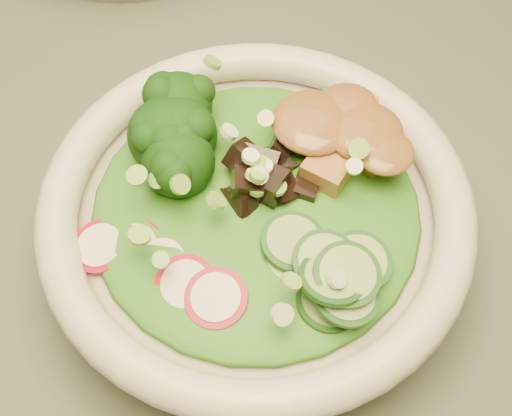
% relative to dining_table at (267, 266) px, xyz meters
% --- Properties ---
extents(dining_table, '(1.20, 0.80, 0.75)m').
position_rel_dining_table_xyz_m(dining_table, '(0.00, 0.00, 0.00)').
color(dining_table, black).
rests_on(dining_table, ground).
extents(salad_bowl, '(0.28, 0.28, 0.08)m').
position_rel_dining_table_xyz_m(salad_bowl, '(0.01, -0.05, 0.16)').
color(salad_bowl, silver).
rests_on(salad_bowl, dining_table).
extents(lettuce_bed, '(0.21, 0.21, 0.03)m').
position_rel_dining_table_xyz_m(lettuce_bed, '(0.01, -0.05, 0.18)').
color(lettuce_bed, '#215912').
rests_on(lettuce_bed, salad_bowl).
extents(broccoli_florets, '(0.10, 0.09, 0.05)m').
position_rel_dining_table_xyz_m(broccoli_florets, '(-0.05, -0.02, 0.19)').
color(broccoli_florets, black).
rests_on(broccoli_florets, salad_bowl).
extents(radish_slices, '(0.12, 0.07, 0.02)m').
position_rel_dining_table_xyz_m(radish_slices, '(-0.02, -0.11, 0.18)').
color(radish_slices, maroon).
rests_on(radish_slices, salad_bowl).
extents(cucumber_slices, '(0.09, 0.09, 0.04)m').
position_rel_dining_table_xyz_m(cucumber_slices, '(0.07, -0.08, 0.19)').
color(cucumber_slices, '#8BBE69').
rests_on(cucumber_slices, salad_bowl).
extents(mushroom_heap, '(0.09, 0.09, 0.04)m').
position_rel_dining_table_xyz_m(mushroom_heap, '(0.02, -0.04, 0.19)').
color(mushroom_heap, black).
rests_on(mushroom_heap, salad_bowl).
extents(tofu_cubes, '(0.11, 0.09, 0.04)m').
position_rel_dining_table_xyz_m(tofu_cubes, '(0.04, 0.01, 0.19)').
color(tofu_cubes, '#A06835').
rests_on(tofu_cubes, salad_bowl).
extents(peanut_sauce, '(0.07, 0.06, 0.02)m').
position_rel_dining_table_xyz_m(peanut_sauce, '(0.04, 0.01, 0.20)').
color(peanut_sauce, brown).
rests_on(peanut_sauce, tofu_cubes).
extents(scallion_garnish, '(0.20, 0.20, 0.03)m').
position_rel_dining_table_xyz_m(scallion_garnish, '(0.01, -0.05, 0.20)').
color(scallion_garnish, '#73B13E').
rests_on(scallion_garnish, salad_bowl).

